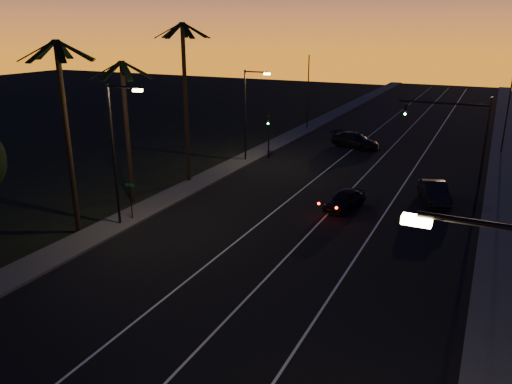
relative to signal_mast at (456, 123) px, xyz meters
The scene contains 19 objects.
road 13.18m from the signal_mast, 125.53° to the right, with size 20.00×170.00×0.01m, color black.
sidewalk_left 21.40m from the signal_mast, 151.41° to the right, with size 2.40×170.00×0.16m, color #3E3E3B.
sidewalk_right 11.77m from the signal_mast, 67.87° to the right, with size 2.40×170.00×0.16m, color #3E3E3B.
lane_stripe_left 15.01m from the signal_mast, 135.41° to the right, with size 0.12×160.00×0.01m, color silver.
lane_stripe_mid 12.91m from the signal_mast, 123.59° to the right, with size 0.12×160.00×0.01m, color silver.
lane_stripe_right 11.51m from the signal_mast, 107.42° to the right, with size 0.12×160.00×0.01m, color silver.
palm_near 29.64m from the signal_mast, 131.90° to the right, with size 4.25×4.16×11.53m.
palm_mid 25.91m from the signal_mast, 141.82° to the right, with size 4.25×4.16×10.03m.
palm_far 21.95m from the signal_mast, 152.67° to the right, with size 4.25×4.16×12.53m.
streetlight_left_near 26.80m from the signal_mast, 131.74° to the right, with size 2.55×0.26×9.00m.
streetlight_left_far 17.94m from the signal_mast, behind, with size 2.55×0.26×8.50m.
street_sign 26.31m from the signal_mast, 133.36° to the right, with size 0.70×0.06×2.60m.
signal_mast is the anchor object (origin of this frame).
signal_post 16.74m from the signal_mast, behind, with size 0.28×0.37×4.20m.
far_pole_left 23.54m from the signal_mast, 140.39° to the left, with size 0.14×0.14×9.00m, color black.
far_pole_right 12.62m from the signal_mast, 72.16° to the left, with size 0.14×0.14×9.00m, color black.
lead_car 12.95m from the signal_mast, 118.81° to the right, with size 2.51×4.67×1.36m.
right_car 7.81m from the signal_mast, 93.60° to the right, with size 2.97×4.83×1.50m.
cross_car 13.53m from the signal_mast, 141.95° to the left, with size 5.71×3.79×1.54m.
Camera 1 is at (9.84, -3.18, 12.18)m, focal length 35.00 mm.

